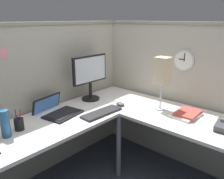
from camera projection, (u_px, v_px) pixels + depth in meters
name	position (u px, v px, depth m)	size (l,w,h in m)	color
cubicle_wall_back	(31.00, 103.00, 2.31)	(2.57, 0.12, 1.58)	#A8A393
cubicle_wall_right	(191.00, 98.00, 2.48)	(0.12, 2.37, 1.58)	#A8A393
desk	(114.00, 140.00, 1.94)	(2.35, 2.15, 0.73)	silver
monitor	(90.00, 74.00, 2.53)	(0.46, 0.20, 0.50)	black
laptop	(56.00, 111.00, 2.23)	(0.40, 0.43, 0.22)	black
keyboard	(102.00, 113.00, 2.22)	(0.43, 0.14, 0.02)	#232326
computer_mouse	(120.00, 104.00, 2.42)	(0.06, 0.10, 0.03)	#38383D
pen_cup	(19.00, 124.00, 1.89)	(0.08, 0.08, 0.18)	black
thermos_flask	(5.00, 124.00, 1.76)	(0.07, 0.07, 0.22)	#26598C
book_stack	(187.00, 114.00, 2.16)	(0.30, 0.24, 0.04)	silver
desk_lamp_paper	(162.00, 72.00, 2.22)	(0.13, 0.13, 0.53)	#B7BABF
wall_clock	(184.00, 60.00, 2.38)	(0.04, 0.22, 0.22)	#B7BABF
pinned_note_leftmost	(3.00, 53.00, 1.95)	(0.08, 0.00, 0.09)	pink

